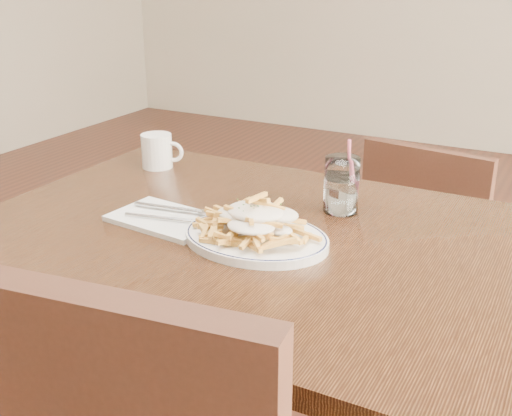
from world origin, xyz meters
The scene contains 8 objects.
table centered at (0.00, 0.00, 0.67)m, with size 1.20×0.80×0.75m.
chair_far centered at (0.15, 0.74, 0.44)m, with size 0.41×0.41×0.78m.
fries_plate centered at (-0.01, -0.04, 0.76)m, with size 0.34×0.31×0.02m.
loaded_fries centered at (-0.01, -0.04, 0.80)m, with size 0.23×0.20×0.06m.
napkin centered at (-0.22, -0.04, 0.76)m, with size 0.21×0.14×0.01m, color silver.
cutlery centered at (-0.22, -0.03, 0.76)m, with size 0.22×0.11×0.01m.
water_glass centered at (0.07, 0.18, 0.80)m, with size 0.07×0.07×0.16m.
coffee_mug centered at (-0.45, 0.25, 0.79)m, with size 0.11×0.08×0.09m.
Camera 1 is at (0.51, -1.01, 1.25)m, focal length 45.00 mm.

